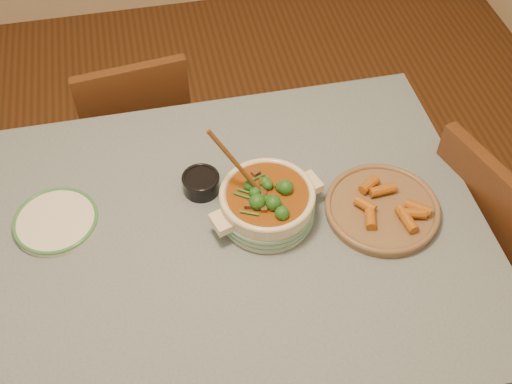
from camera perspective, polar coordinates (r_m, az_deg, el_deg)
floor at (r=2.38m, az=-5.30°, el=-15.24°), size 4.50×4.50×0.00m
dining_table at (r=1.80m, az=-6.82°, el=-6.32°), size 1.68×1.08×0.76m
stew_casserole at (r=1.71m, az=0.98°, el=-0.89°), size 0.33×0.31×0.30m
white_plate at (r=1.82m, az=-17.37°, el=-2.46°), size 0.27×0.27×0.02m
condiment_bowl at (r=1.81m, az=-4.91°, el=0.86°), size 0.13×0.13×0.06m
fried_plate at (r=1.79m, az=11.16°, el=-1.33°), size 0.39×0.39×0.05m
chair_far at (r=2.46m, az=-10.54°, el=5.70°), size 0.42×0.42×0.82m
chair_right at (r=2.18m, az=20.09°, el=-3.76°), size 0.51×0.51×0.87m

